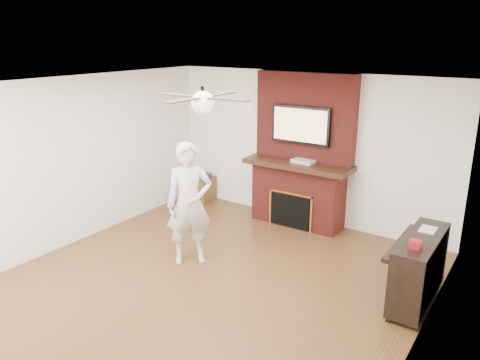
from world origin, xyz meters
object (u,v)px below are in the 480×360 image
Objects in this scene: piano at (418,267)px; side_table at (200,188)px; person at (189,204)px; fireplace at (300,166)px.

side_table is at bearing 162.50° from piano.
person is 2.61m from side_table.
fireplace is 4.63× the size of side_table.
person is at bearing -166.81° from piano.
side_table is at bearing -178.15° from fireplace.
piano is (2.30, -1.46, -0.55)m from fireplace.
side_table is 0.42× the size of piano.
piano is at bearing -32.48° from fireplace.
person is 3.00m from piano.
piano is (4.37, -1.39, 0.20)m from side_table.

